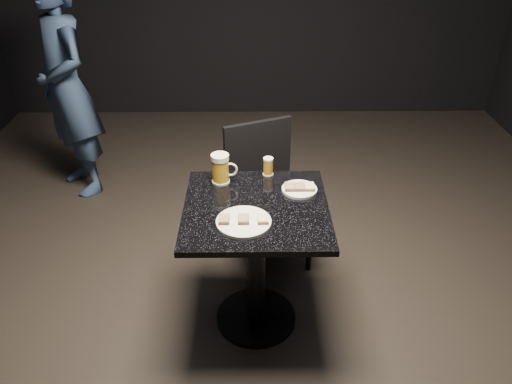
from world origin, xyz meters
TOP-DOWN VIEW (x-y plane):
  - floor at (0.00, 0.00)m, footprint 6.00×6.00m
  - plate_large at (-0.06, -0.14)m, footprint 0.25×0.25m
  - plate_small at (0.22, 0.14)m, footprint 0.18×0.18m
  - patron at (-1.35, 1.47)m, footprint 0.69×0.71m
  - table at (0.00, 0.00)m, footprint 0.70×0.70m
  - beer_mug at (-0.18, 0.24)m, footprint 0.14×0.09m
  - beer_tumbler at (0.07, 0.31)m, footprint 0.06×0.06m
  - chair at (0.07, 0.59)m, footprint 0.56×0.56m
  - canapes_on_plate_large at (-0.06, -0.14)m, footprint 0.23×0.07m
  - canapes_on_plate_small at (0.22, 0.14)m, footprint 0.15×0.07m

SIDE VIEW (x-z plane):
  - floor at x=0.00m, z-range 0.00..0.00m
  - chair at x=0.07m, z-range 0.06..0.95m
  - table at x=0.00m, z-range 0.13..0.88m
  - plate_large at x=-0.06m, z-range 0.75..0.76m
  - plate_small at x=0.22m, z-range 0.75..0.76m
  - canapes_on_plate_large at x=-0.06m, z-range 0.76..0.78m
  - canapes_on_plate_small at x=0.22m, z-range 0.76..0.78m
  - beer_tumbler at x=0.07m, z-range 0.75..0.85m
  - patron at x=-1.35m, z-range 0.00..1.65m
  - beer_mug at x=-0.18m, z-range 0.75..0.91m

